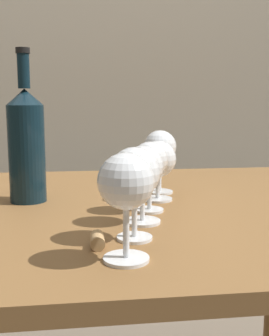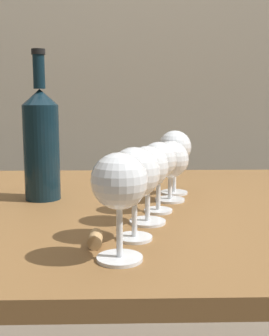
% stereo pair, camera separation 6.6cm
% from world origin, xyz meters
% --- Properties ---
extents(back_wall, '(5.00, 0.08, 2.60)m').
position_xyz_m(back_wall, '(0.00, 0.92, 1.30)').
color(back_wall, '#B2A893').
rests_on(back_wall, ground_plane).
extents(dining_table, '(1.16, 0.89, 0.73)m').
position_xyz_m(dining_table, '(0.00, 0.00, 0.63)').
color(dining_table, brown).
rests_on(dining_table, ground_plane).
extents(wine_glass_amber, '(0.08, 0.08, 0.15)m').
position_xyz_m(wine_glass_amber, '(-0.06, -0.33, 0.84)').
color(wine_glass_amber, white).
rests_on(wine_glass_amber, dining_table).
extents(wine_glass_white, '(0.08, 0.08, 0.15)m').
position_xyz_m(wine_glass_white, '(-0.04, -0.24, 0.83)').
color(wine_glass_white, white).
rests_on(wine_glass_white, dining_table).
extents(wine_glass_merlot, '(0.08, 0.08, 0.14)m').
position_xyz_m(wine_glass_merlot, '(-0.01, -0.15, 0.83)').
color(wine_glass_merlot, white).
rests_on(wine_glass_merlot, dining_table).
extents(wine_glass_pinot, '(0.07, 0.07, 0.14)m').
position_xyz_m(wine_glass_pinot, '(0.01, -0.07, 0.83)').
color(wine_glass_pinot, white).
rests_on(wine_glass_pinot, dining_table).
extents(wine_glass_cabernet, '(0.08, 0.08, 0.13)m').
position_xyz_m(wine_glass_cabernet, '(0.05, 0.02, 0.82)').
color(wine_glass_cabernet, white).
rests_on(wine_glass_cabernet, dining_table).
extents(wine_glass_chardonnay, '(0.08, 0.08, 0.15)m').
position_xyz_m(wine_glass_chardonnay, '(0.06, 0.10, 0.84)').
color(wine_glass_chardonnay, white).
rests_on(wine_glass_chardonnay, dining_table).
extents(wine_bottle, '(0.08, 0.08, 0.33)m').
position_xyz_m(wine_bottle, '(-0.24, 0.05, 0.86)').
color(wine_bottle, '#0F232D').
rests_on(wine_bottle, dining_table).
extents(cork, '(0.02, 0.04, 0.02)m').
position_xyz_m(cork, '(-0.10, -0.27, 0.74)').
color(cork, tan).
rests_on(cork, dining_table).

